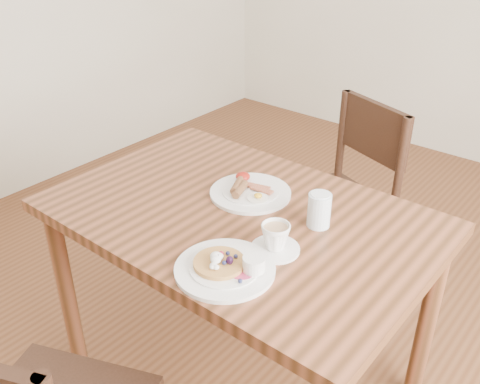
{
  "coord_description": "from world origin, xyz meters",
  "views": [
    {
      "loc": [
        0.91,
        -1.11,
        1.63
      ],
      "look_at": [
        0.0,
        0.0,
        0.82
      ],
      "focal_mm": 40.0,
      "sensor_mm": 36.0,
      "label": 1
    }
  ],
  "objects_px": {
    "breakfast_plate": "(249,191)",
    "pancake_plate": "(227,267)",
    "teacup_saucer": "(275,239)",
    "water_glass": "(319,210)",
    "chair_far": "(343,194)",
    "dining_table": "(240,237)"
  },
  "relations": [
    {
      "from": "water_glass",
      "to": "chair_far",
      "type": "bearing_deg",
      "value": 111.59
    },
    {
      "from": "pancake_plate",
      "to": "teacup_saucer",
      "type": "distance_m",
      "value": 0.17
    },
    {
      "from": "chair_far",
      "to": "water_glass",
      "type": "bearing_deg",
      "value": 131.58
    },
    {
      "from": "chair_far",
      "to": "breakfast_plate",
      "type": "height_order",
      "value": "chair_far"
    },
    {
      "from": "pancake_plate",
      "to": "breakfast_plate",
      "type": "xyz_separation_m",
      "value": [
        -0.21,
        0.36,
        -0.0
      ]
    },
    {
      "from": "teacup_saucer",
      "to": "water_glass",
      "type": "distance_m",
      "value": 0.19
    },
    {
      "from": "dining_table",
      "to": "water_glass",
      "type": "xyz_separation_m",
      "value": [
        0.23,
        0.09,
        0.15
      ]
    },
    {
      "from": "teacup_saucer",
      "to": "breakfast_plate",
      "type": "bearing_deg",
      "value": 141.36
    },
    {
      "from": "chair_far",
      "to": "teacup_saucer",
      "type": "relative_size",
      "value": 6.29
    },
    {
      "from": "dining_table",
      "to": "pancake_plate",
      "type": "relative_size",
      "value": 4.44
    },
    {
      "from": "dining_table",
      "to": "teacup_saucer",
      "type": "distance_m",
      "value": 0.27
    },
    {
      "from": "chair_far",
      "to": "water_glass",
      "type": "relative_size",
      "value": 8.27
    },
    {
      "from": "dining_table",
      "to": "teacup_saucer",
      "type": "relative_size",
      "value": 8.57
    },
    {
      "from": "pancake_plate",
      "to": "breakfast_plate",
      "type": "distance_m",
      "value": 0.42
    },
    {
      "from": "breakfast_plate",
      "to": "teacup_saucer",
      "type": "xyz_separation_m",
      "value": [
        0.25,
        -0.2,
        0.03
      ]
    },
    {
      "from": "pancake_plate",
      "to": "water_glass",
      "type": "relative_size",
      "value": 2.54
    },
    {
      "from": "water_glass",
      "to": "pancake_plate",
      "type": "bearing_deg",
      "value": -100.99
    },
    {
      "from": "dining_table",
      "to": "pancake_plate",
      "type": "xyz_separation_m",
      "value": [
        0.17,
        -0.26,
        0.11
      ]
    },
    {
      "from": "pancake_plate",
      "to": "water_glass",
      "type": "height_order",
      "value": "water_glass"
    },
    {
      "from": "pancake_plate",
      "to": "chair_far",
      "type": "bearing_deg",
      "value": 100.59
    },
    {
      "from": "breakfast_plate",
      "to": "pancake_plate",
      "type": "bearing_deg",
      "value": -59.64
    },
    {
      "from": "dining_table",
      "to": "breakfast_plate",
      "type": "xyz_separation_m",
      "value": [
        -0.05,
        0.1,
        0.11
      ]
    }
  ]
}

